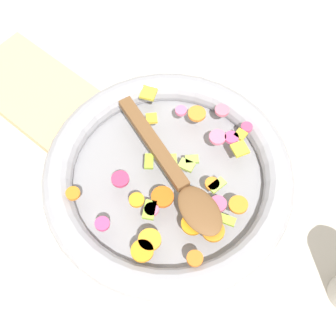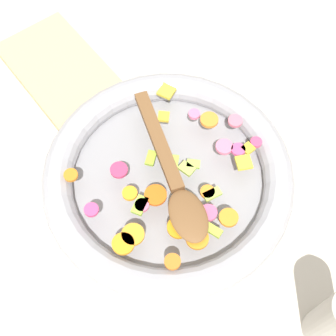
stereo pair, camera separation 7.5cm
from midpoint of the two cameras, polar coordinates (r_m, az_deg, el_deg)
The scene contains 5 objects.
ground_plane at distance 0.80m, azimuth 2.69°, elevation -1.95°, with size 4.00×4.00×0.00m, color beige.
skillet at distance 0.78m, azimuth 2.76°, elevation -1.23°, with size 0.42×0.42×0.05m.
chopped_vegetables at distance 0.74m, azimuth 4.20°, elevation -2.46°, with size 0.29×0.32×0.01m.
wooden_spoon at distance 0.73m, azimuth 3.67°, elevation -1.65°, with size 0.28×0.13×0.01m.
cutting_board at distance 0.94m, azimuth -10.78°, elevation 11.52°, with size 0.25×0.15×0.02m.
Camera 2 is at (0.28, -0.22, 0.71)m, focal length 50.00 mm.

